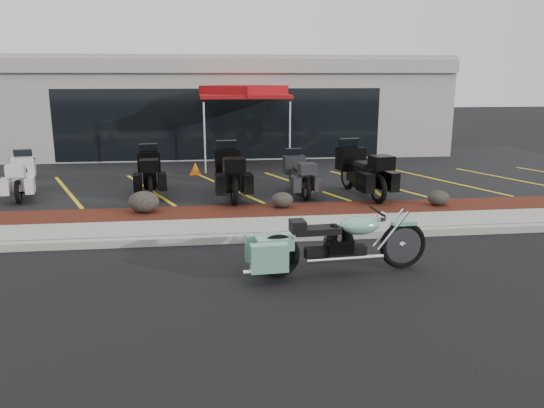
{
  "coord_description": "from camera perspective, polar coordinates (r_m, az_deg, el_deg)",
  "views": [
    {
      "loc": [
        -0.5,
        -9.29,
        3.26
      ],
      "look_at": [
        0.77,
        1.2,
        0.69
      ],
      "focal_mm": 35.0,
      "sensor_mm": 36.0,
      "label": 1
    }
  ],
  "objects": [
    {
      "name": "hero_cruiser",
      "position": [
        9.35,
        13.93,
        -3.61
      ],
      "size": [
        3.15,
        0.99,
        1.09
      ],
      "primitive_type": null,
      "rotation": [
        0.0,
        0.0,
        0.07
      ],
      "color": "#72B297",
      "rests_on": "ground"
    },
    {
      "name": "touring_black_mid",
      "position": [
        14.61,
        -4.9,
        4.14
      ],
      "size": [
        1.08,
        2.48,
        1.41
      ],
      "primitive_type": null,
      "rotation": [
        0.0,
        0.0,
        1.63
      ],
      "color": "black",
      "rests_on": "upper_lot"
    },
    {
      "name": "touring_grey",
      "position": [
        14.78,
        2.27,
        3.81
      ],
      "size": [
        0.91,
        2.05,
        1.16
      ],
      "primitive_type": null,
      "rotation": [
        0.0,
        0.0,
        1.65
      ],
      "color": "#29282D",
      "rests_on": "upper_lot"
    },
    {
      "name": "boulder_left",
      "position": [
        12.62,
        -13.62,
        0.23
      ],
      "size": [
        0.71,
        0.59,
        0.5
      ],
      "primitive_type": "ellipsoid",
      "color": "black",
      "rests_on": "mulch_bed"
    },
    {
      "name": "traffic_cone",
      "position": [
        17.29,
        -8.25,
        3.83
      ],
      "size": [
        0.45,
        0.45,
        0.4
      ],
      "primitive_type": "cone",
      "rotation": [
        0.0,
        0.0,
        0.4
      ],
      "color": "#D15506",
      "rests_on": "upper_lot"
    },
    {
      "name": "touring_black_rear",
      "position": [
        14.89,
        8.2,
        4.3
      ],
      "size": [
        1.36,
        2.61,
        1.44
      ],
      "primitive_type": null,
      "rotation": [
        0.0,
        0.0,
        1.74
      ],
      "color": "black",
      "rests_on": "upper_lot"
    },
    {
      "name": "boulder_mid",
      "position": [
        12.74,
        1.1,
        0.45
      ],
      "size": [
        0.53,
        0.44,
        0.37
      ],
      "primitive_type": "ellipsoid",
      "color": "black",
      "rests_on": "mulch_bed"
    },
    {
      "name": "touring_white",
      "position": [
        15.91,
        -25.07,
        3.26
      ],
      "size": [
        1.14,
        2.13,
        1.18
      ],
      "primitive_type": null,
      "rotation": [
        0.0,
        0.0,
        1.76
      ],
      "color": "white",
      "rests_on": "upper_lot"
    },
    {
      "name": "curb",
      "position": [
        10.68,
        -3.92,
        -3.7
      ],
      "size": [
        24.0,
        0.25,
        0.15
      ],
      "primitive_type": "cube",
      "color": "gray",
      "rests_on": "ground"
    },
    {
      "name": "popup_canopy",
      "position": [
        18.67,
        -3.01,
        11.84
      ],
      "size": [
        3.09,
        3.09,
        2.78
      ],
      "rotation": [
        0.0,
        0.0,
        -0.01
      ],
      "color": "silver",
      "rests_on": "upper_lot"
    },
    {
      "name": "ground",
      "position": [
        9.85,
        -3.63,
        -5.67
      ],
      "size": [
        90.0,
        90.0,
        0.0
      ],
      "primitive_type": "plane",
      "color": "black",
      "rests_on": "ground"
    },
    {
      "name": "sidewalk",
      "position": [
        11.35,
        -4.11,
        -2.66
      ],
      "size": [
        24.0,
        1.2,
        0.15
      ],
      "primitive_type": "cube",
      "color": "gray",
      "rests_on": "ground"
    },
    {
      "name": "touring_black_front",
      "position": [
        15.27,
        -13.08,
        4.0
      ],
      "size": [
        1.08,
        2.28,
        1.28
      ],
      "primitive_type": null,
      "rotation": [
        0.0,
        0.0,
        1.68
      ],
      "color": "black",
      "rests_on": "upper_lot"
    },
    {
      "name": "upper_lot",
      "position": [
        17.78,
        -5.2,
        3.29
      ],
      "size": [
        26.0,
        9.6,
        0.15
      ],
      "primitive_type": "cube",
      "color": "black",
      "rests_on": "ground"
    },
    {
      "name": "dealership_building",
      "position": [
        23.79,
        -5.8,
        10.57
      ],
      "size": [
        18.0,
        8.16,
        4.0
      ],
      "color": "gray",
      "rests_on": "ground"
    },
    {
      "name": "boulder_right",
      "position": [
        13.57,
        17.46,
        0.64
      ],
      "size": [
        0.53,
        0.44,
        0.37
      ],
      "primitive_type": "ellipsoid",
      "color": "black",
      "rests_on": "mulch_bed"
    },
    {
      "name": "mulch_bed",
      "position": [
        12.51,
        -4.39,
        -1.1
      ],
      "size": [
        24.0,
        1.2,
        0.16
      ],
      "primitive_type": "cube",
      "color": "#35130C",
      "rests_on": "ground"
    }
  ]
}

